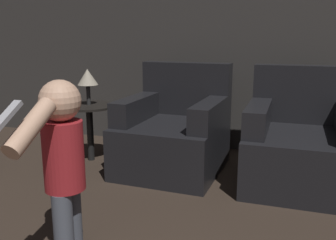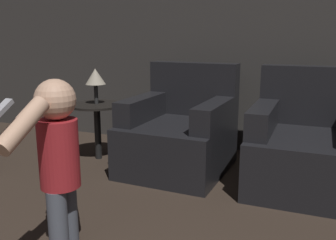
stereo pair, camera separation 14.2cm
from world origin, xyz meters
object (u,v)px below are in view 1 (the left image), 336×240
at_px(armchair_right, 300,144).
at_px(person_toddler, 63,156).
at_px(lamp, 88,78).
at_px(armchair_left, 175,133).

relative_size(armchair_right, person_toddler, 0.99).
xyz_separation_m(person_toddler, lamp, (-0.68, 1.39, 0.21)).
xyz_separation_m(armchair_right, person_toddler, (-1.13, -1.45, 0.24)).
bearing_deg(armchair_left, armchair_right, 1.65).
bearing_deg(armchair_left, lamp, -174.36).
xyz_separation_m(armchair_right, lamp, (-1.81, -0.06, 0.45)).
bearing_deg(person_toddler, lamp, 15.20).
bearing_deg(lamp, armchair_left, 3.99).
xyz_separation_m(armchair_left, lamp, (-0.79, -0.06, 0.45)).
height_order(person_toddler, lamp, person_toddler).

